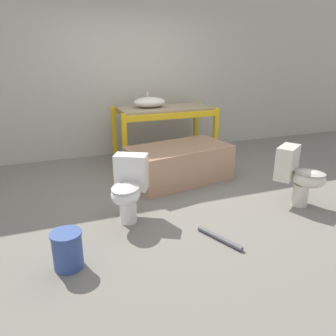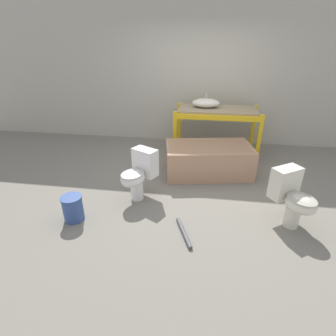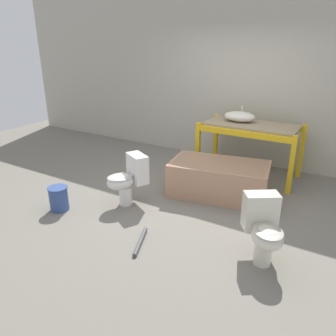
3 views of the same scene
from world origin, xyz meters
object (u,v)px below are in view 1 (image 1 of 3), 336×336
(toilet_near, at_px, (129,186))
(toilet_far, at_px, (298,174))
(bucket_white, at_px, (67,249))
(sink_basin, at_px, (150,102))
(bathtub_main, at_px, (179,161))

(toilet_near, xyz_separation_m, toilet_far, (2.00, -0.33, 0.00))
(toilet_far, height_order, bucket_white, toilet_far)
(sink_basin, distance_m, toilet_far, 2.63)
(bucket_white, bearing_deg, toilet_far, 6.73)
(sink_basin, height_order, bathtub_main, sink_basin)
(sink_basin, bearing_deg, bucket_white, -121.27)
(bathtub_main, distance_m, toilet_near, 1.35)
(bathtub_main, distance_m, toilet_far, 1.62)
(toilet_near, bearing_deg, bathtub_main, 71.68)
(sink_basin, xyz_separation_m, bathtub_main, (0.11, -1.04, -0.71))
(sink_basin, distance_m, bucket_white, 3.17)
(toilet_near, height_order, toilet_far, same)
(bathtub_main, xyz_separation_m, toilet_near, (-0.98, -0.92, 0.10))
(sink_basin, relative_size, bucket_white, 1.58)
(sink_basin, relative_size, toilet_near, 0.75)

